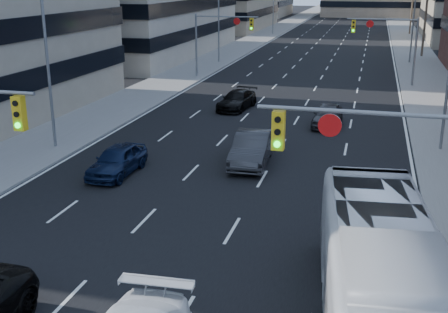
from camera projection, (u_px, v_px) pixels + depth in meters
road_surface at (347, 20)px, 130.53m from camera, size 18.00×300.00×0.02m
sidewalk_left at (298, 19)px, 133.31m from camera, size 5.00×300.00×0.15m
sidewalk_right at (399, 20)px, 127.71m from camera, size 5.00×300.00×0.15m
signal_near_right at (401, 169)px, 15.00m from camera, size 6.59×0.33×6.00m
signal_far_left at (220, 33)px, 52.78m from camera, size 6.09×0.33×6.00m
signal_far_right at (389, 37)px, 49.04m from camera, size 6.09×0.33×6.00m
utility_pole_midblock at (426, 8)px, 66.85m from camera, size 2.20×0.28×11.00m
utility_pole_distant at (413, 0)px, 94.49m from camera, size 2.20×0.28×11.00m
streetlight_left_near at (50, 59)px, 30.17m from camera, size 2.03×0.22×9.00m
streetlight_left_mid at (220, 17)px, 62.42m from camera, size 2.03×0.22×9.00m
streetlight_left_far at (274, 4)px, 94.67m from camera, size 2.03×0.22×9.00m
streetlight_right_near at (448, 60)px, 29.74m from camera, size 2.03×0.22×9.00m
streetlight_right_far at (412, 18)px, 61.99m from camera, size 2.03×0.22×9.00m
transit_bus at (385, 296)px, 13.86m from camera, size 4.17×12.39×3.38m
sedan_blue at (117, 160)px, 27.34m from camera, size 1.82×4.30×1.45m
sedan_grey_center at (252, 149)px, 28.88m from camera, size 2.03×5.09×1.65m
sedan_black_far at (237, 100)px, 41.12m from camera, size 2.46×4.84×1.35m
sedan_grey_right at (328, 115)px, 36.40m from camera, size 1.90×4.32×1.45m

